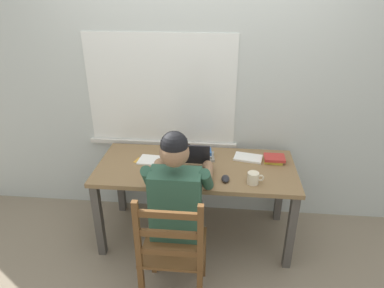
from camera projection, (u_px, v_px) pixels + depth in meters
ground_plane at (196, 234)px, 3.09m from camera, size 8.00×8.00×0.00m
back_wall at (200, 80)px, 2.92m from camera, size 6.00×0.08×2.60m
desk at (196, 175)px, 2.83m from camera, size 1.60×0.70×0.70m
seated_person at (178, 198)px, 2.43m from camera, size 0.50×0.60×1.23m
wooden_chair at (173, 251)px, 2.27m from camera, size 0.42×0.42×0.93m
laptop at (188, 168)px, 2.66m from camera, size 0.33×0.32×0.22m
computer_mouse at (225, 179)px, 2.58m from camera, size 0.06×0.10×0.03m
coffee_mug_white at (253, 178)px, 2.53m from camera, size 0.12×0.08×0.09m
coffee_mug_dark at (183, 147)px, 2.99m from camera, size 0.11×0.08×0.10m
book_stack_main at (203, 154)px, 2.90m from camera, size 0.20×0.16×0.07m
book_stack_side at (274, 159)px, 2.85m from camera, size 0.17×0.16×0.05m
paper_pile_near_laptop at (196, 157)px, 2.93m from camera, size 0.22×0.19×0.01m
paper_pile_back_corner at (154, 160)px, 2.86m from camera, size 0.27×0.19×0.01m
paper_pile_side at (248, 158)px, 2.90m from camera, size 0.25×0.19×0.02m
landscape_photo_print at (143, 161)px, 2.86m from camera, size 0.15×0.13×0.00m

